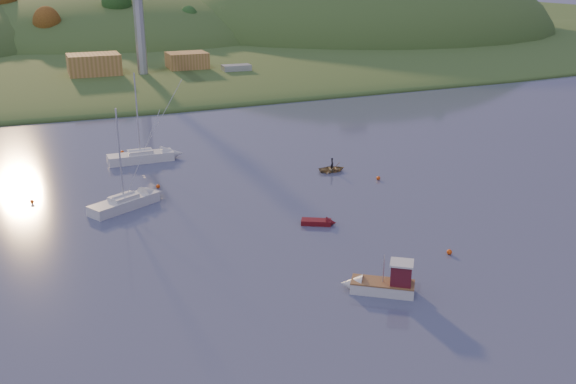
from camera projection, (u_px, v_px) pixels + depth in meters
name	position (u px, v px, depth m)	size (l,w,h in m)	color
far_shore	(86.00, 37.00, 238.26)	(620.00, 220.00, 1.50)	#2B4A1D
shore_slope	(108.00, 60.00, 181.51)	(640.00, 150.00, 7.00)	#2B4A1D
hill_center	(121.00, 42.00, 224.34)	(140.00, 120.00, 36.00)	#2B4A1D
hill_right	(356.00, 36.00, 241.36)	(150.00, 130.00, 60.00)	#2B4A1D
hillside_trees	(100.00, 52.00, 198.97)	(280.00, 50.00, 32.00)	#1C4C1B
wharf	(155.00, 78.00, 145.34)	(42.00, 16.00, 2.40)	slate
shed_west	(94.00, 65.00, 140.40)	(11.00, 8.00, 4.80)	olive
shed_east	(187.00, 61.00, 148.85)	(9.00, 7.00, 4.00)	olive
dock_crane	(139.00, 7.00, 135.77)	(3.20, 28.00, 20.30)	#B7B7BC
fishing_boat	(378.00, 283.00, 52.83)	(6.08, 5.02, 3.88)	silver
sailboat_near	(141.00, 156.00, 87.91)	(8.82, 2.73, 12.20)	silver
sailboat_far	(124.00, 202.00, 71.08)	(8.34, 6.06, 11.32)	silver
canoe	(332.00, 169.00, 83.91)	(2.45, 3.43, 0.71)	olive
paddler	(332.00, 166.00, 83.76)	(0.58, 0.38, 1.60)	black
red_tender	(323.00, 222.00, 66.78)	(3.80, 2.81, 1.24)	#5D0D12
work_vessel	(237.00, 76.00, 147.70)	(15.26, 5.71, 3.90)	slate
buoy_0	(449.00, 252.00, 59.92)	(0.50, 0.50, 0.50)	#DC450B
buoy_1	(378.00, 178.00, 80.61)	(0.50, 0.50, 0.50)	#DC450B
buoy_2	(32.00, 202.00, 72.66)	(0.50, 0.50, 0.50)	#DC450B
buoy_3	(122.00, 152.00, 91.71)	(0.50, 0.50, 0.50)	#DC450B
buoy_4	(158.00, 186.00, 77.66)	(0.50, 0.50, 0.50)	#DC450B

